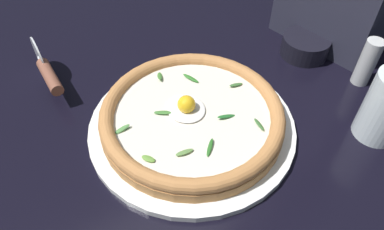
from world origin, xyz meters
The scene contains 6 objects.
ground_plane centered at (0.00, 0.00, -0.01)m, with size 2.40×2.40×0.03m, color black.
pizza_plate centered at (-0.05, -0.03, 0.01)m, with size 0.34×0.34×0.01m, color white.
pizza centered at (-0.05, -0.03, 0.03)m, with size 0.30×0.30×0.05m.
side_bowl centered at (-0.01, -0.34, 0.02)m, with size 0.10×0.10×0.04m, color black.
pizza_cutter centered at (0.19, 0.13, 0.04)m, with size 0.15×0.03×0.08m.
pepper_shaker centered at (-0.14, -0.36, 0.05)m, with size 0.03×0.03×0.09m, color silver.
Camera 1 is at (-0.37, 0.20, 0.45)m, focal length 33.12 mm.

